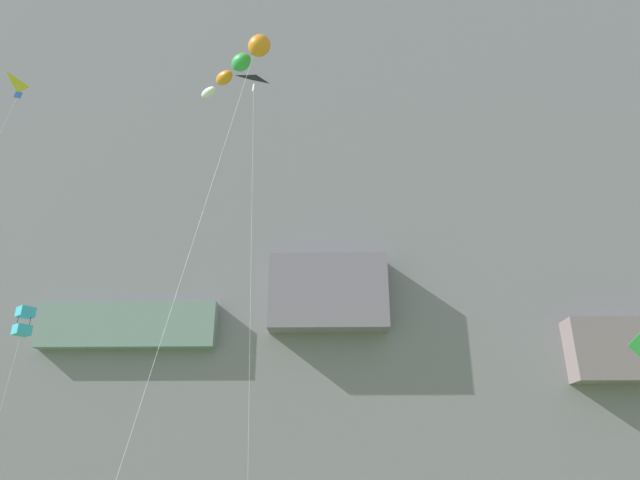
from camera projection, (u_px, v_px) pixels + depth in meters
cliff_face at (328, 167)px, 76.10m from camera, size 180.00×27.31×81.44m
kite_windsock_upper_right at (243, 61)px, 19.50m from camera, size 3.41×4.31×16.06m
kite_box_mid_right at (24, 321)px, 41.35m from camera, size 3.36×6.25×13.34m
kite_delta_front_field at (255, 88)px, 35.35m from camera, size 2.39×4.89×25.56m
kite_delta_mid_left at (25, 98)px, 39.11m from camera, size 2.17×5.97×27.13m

